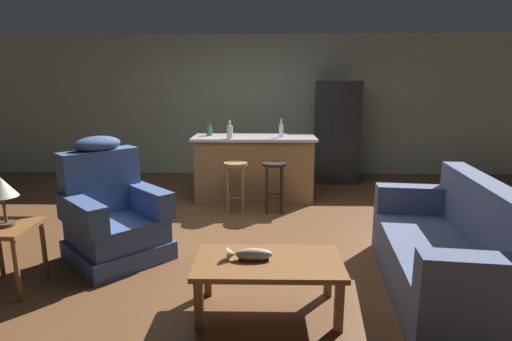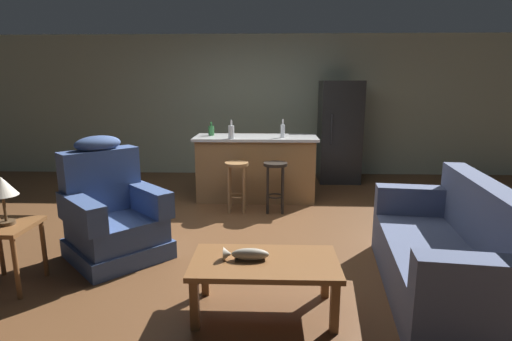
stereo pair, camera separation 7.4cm
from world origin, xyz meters
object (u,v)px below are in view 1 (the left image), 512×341
Objects in this scene: coffee_table at (268,267)px; kitchen_island at (254,168)px; bottle_tall_green at (230,132)px; table_lamp at (2,190)px; bar_stool_left at (236,178)px; end_table at (5,237)px; refrigerator at (337,132)px; bar_stool_right at (274,178)px; bottle_wine_dark at (209,130)px; fish_figurine at (249,255)px; bottle_short_amber at (281,130)px; couch at (451,255)px; recliner_near_lamp at (113,216)px.

coffee_table is 0.61× the size of kitchen_island.
coffee_table is 4.19× the size of bottle_tall_green.
table_lamp is 2.79m from bar_stool_left.
refrigerator is (3.44, 3.96, 0.42)m from end_table.
kitchen_island reaches higher than bar_stool_right.
fish_figurine is at bearing -77.46° from bottle_wine_dark.
end_table is 1.37× the size of table_lamp.
bottle_short_amber is at bearing 11.81° from bottle_tall_green.
end_table is 3.07m from bottle_tall_green.
bottle_wine_dark reaches higher than table_lamp.
recliner_near_lamp is (-3.04, 0.69, 0.08)m from couch.
bottle_short_amber reaches higher than kitchen_island.
table_lamp is at bearing 6.95° from couch.
bar_stool_right is 3.36× the size of bottle_wine_dark.
refrigerator reaches higher than bottle_short_amber.
kitchen_island is (-0.17, 3.08, 0.11)m from coffee_table.
coffee_table is at bearing -92.53° from bar_stool_right.
kitchen_island is (1.37, 2.09, 0.06)m from recliner_near_lamp.
bottle_short_amber is at bearing 78.36° from bar_stool_right.
table_lamp is 5.23m from refrigerator.
refrigerator is (1.40, 4.28, 0.42)m from fish_figurine.
bar_stool_left reaches higher than end_table.
coffee_table is at bearing -86.76° from kitchen_island.
bottle_tall_green is at bearing 56.70° from table_lamp.
bar_stool_left is at bearing 180.00° from bar_stool_right.
bottle_tall_green is (-0.10, 0.37, 0.58)m from bar_stool_left.
coffee_table is 0.62× the size of refrigerator.
table_lamp is 0.60× the size of bar_stool_right.
bottle_tall_green reaches higher than kitchen_island.
end_table is (-3.69, 0.02, 0.12)m from couch.
bar_stool_left is 2.51m from refrigerator.
bar_stool_left is 0.52m from bar_stool_right.
bottle_tall_green is at bearing -45.86° from bottle_wine_dark.
bottle_wine_dark is at bearing 117.50° from recliner_near_lamp.
end_table is at bearing -132.12° from bottle_short_amber.
bottle_tall_green is 1.30× the size of bottle_wine_dark.
bottle_short_amber is at bearing -15.11° from kitchen_island.
bottle_tall_green is at bearing 105.92° from recliner_near_lamp.
end_table is 2.77× the size of bottle_wine_dark.
fish_figurine is 0.19× the size of refrigerator.
table_lamp is 3.57m from bottle_short_amber.
end_table is 2.78m from bar_stool_left.
coffee_table is 1.96× the size of end_table.
bottle_wine_dark is at bearing 172.74° from kitchen_island.
bar_stool_left is 0.39× the size of refrigerator.
table_lamp is 0.23× the size of refrigerator.
coffee_table is at bearing 12.43° from recliner_near_lamp.
end_table is 0.82× the size of bar_stool_left.
table_lamp reaches higher than coffee_table.
couch reaches higher than fish_figurine.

